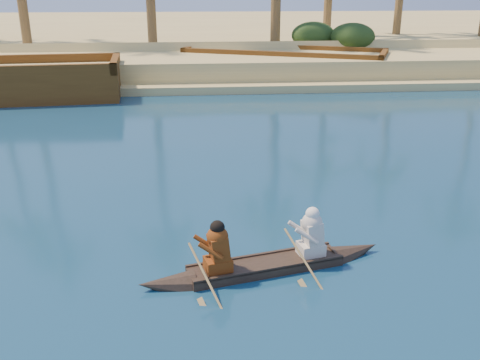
{
  "coord_description": "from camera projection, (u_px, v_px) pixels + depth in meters",
  "views": [
    {
      "loc": [
        -9.22,
        -2.45,
        4.82
      ],
      "look_at": [
        -8.29,
        7.76,
        1.05
      ],
      "focal_mm": 40.0,
      "sensor_mm": 36.0,
      "label": 1
    }
  ],
  "objects": [
    {
      "name": "canoe",
      "position": [
        266.0,
        258.0,
        9.49
      ],
      "size": [
        4.57,
        1.66,
        1.26
      ],
      "rotation": [
        0.0,
        0.0,
        0.24
      ],
      "color": "#39281F",
      "rests_on": "ground"
    },
    {
      "name": "shrub_cluster",
      "position": [
        336.0,
        45.0,
        33.77
      ],
      "size": [
        100.0,
        6.0,
        2.4
      ],
      "primitive_type": null,
      "color": "#1C3513",
      "rests_on": "ground"
    },
    {
      "name": "sandy_embankment",
      "position": [
        292.0,
        34.0,
        48.38
      ],
      "size": [
        150.0,
        51.0,
        1.5
      ],
      "color": "#D7C579",
      "rests_on": "ground"
    },
    {
      "name": "barge_mid",
      "position": [
        284.0,
        65.0,
        29.41
      ],
      "size": [
        11.34,
        7.61,
        1.8
      ],
      "rotation": [
        0.0,
        0.0,
        -0.41
      ],
      "color": "brown",
      "rests_on": "ground"
    }
  ]
}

